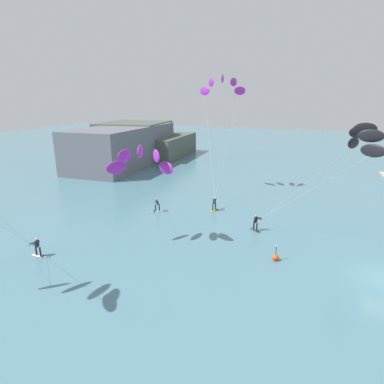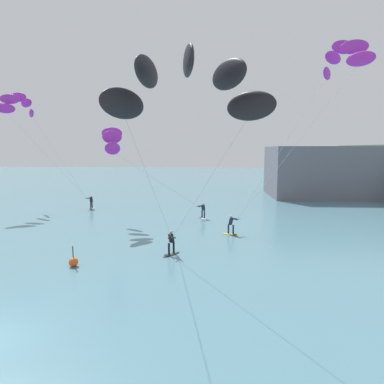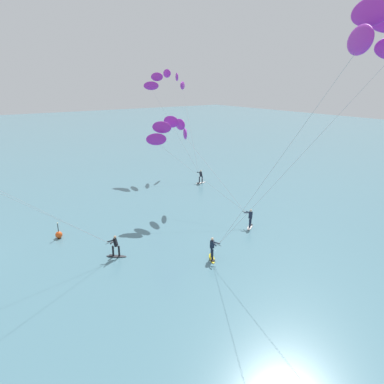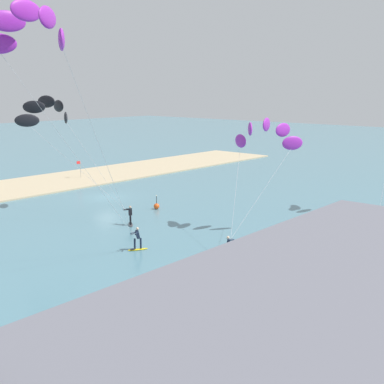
% 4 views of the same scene
% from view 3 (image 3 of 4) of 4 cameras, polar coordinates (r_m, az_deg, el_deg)
% --- Properties ---
extents(kitesurfer_nearshore, '(11.09, 6.26, 15.87)m').
position_cam_3_polar(kitesurfer_nearshore, '(18.02, 27.68, 21.55)').
color(kitesurfer_nearshore, yellow).
rests_on(kitesurfer_nearshore, ground).
extents(kitesurfer_mid_water, '(10.59, 6.45, 9.13)m').
position_cam_3_polar(kitesurfer_mid_water, '(33.41, -2.99, 9.81)').
color(kitesurfer_mid_water, white).
rests_on(kitesurfer_mid_water, ground).
extents(kitesurfer_downwind, '(9.85, 6.50, 13.75)m').
position_cam_3_polar(kitesurfer_downwind, '(48.73, -3.96, 17.56)').
color(kitesurfer_downwind, white).
rests_on(kitesurfer_downwind, ground).
extents(marker_buoy, '(0.56, 0.56, 1.38)m').
position_cam_3_polar(marker_buoy, '(30.44, -21.16, -6.58)').
color(marker_buoy, '#EA5119').
rests_on(marker_buoy, ground).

